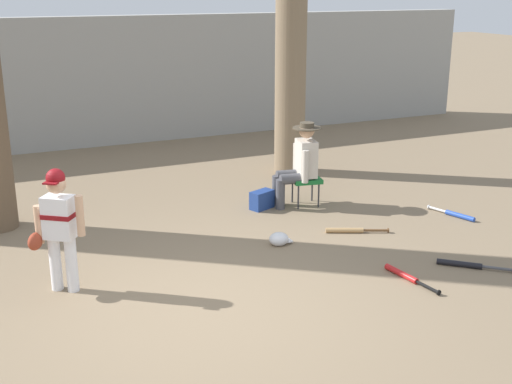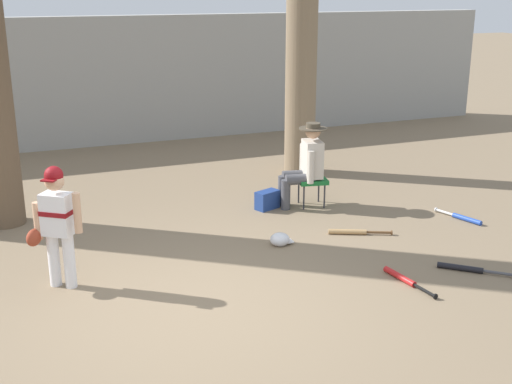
{
  "view_description": "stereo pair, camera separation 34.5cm",
  "coord_description": "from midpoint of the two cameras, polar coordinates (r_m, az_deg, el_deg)",
  "views": [
    {
      "loc": [
        -1.92,
        -5.54,
        3.03
      ],
      "look_at": [
        1.09,
        1.1,
        0.75
      ],
      "focal_mm": 46.7,
      "sensor_mm": 36.0,
      "label": 1
    },
    {
      "loc": [
        -1.6,
        -5.68,
        3.03
      ],
      "look_at": [
        1.09,
        1.1,
        0.75
      ],
      "focal_mm": 46.7,
      "sensor_mm": 36.0,
      "label": 2
    }
  ],
  "objects": [
    {
      "name": "tree_behind_spectator",
      "position": [
        10.95,
        4.8,
        10.45
      ],
      "size": [
        0.82,
        0.82,
        4.27
      ],
      "color": "#7F6B51",
      "rests_on": "ground"
    },
    {
      "name": "bat_blue_youth",
      "position": [
        9.41,
        18.34,
        -2.13
      ],
      "size": [
        0.27,
        0.71,
        0.07
      ],
      "color": "#2347AD",
      "rests_on": "ground"
    },
    {
      "name": "young_ballplayer",
      "position": [
        7.03,
        -15.41,
        -2.29
      ],
      "size": [
        0.6,
        0.39,
        1.31
      ],
      "color": "white",
      "rests_on": "ground"
    },
    {
      "name": "bat_wood_tan",
      "position": [
        8.55,
        9.41,
        -3.4
      ],
      "size": [
        0.76,
        0.39,
        0.07
      ],
      "color": "tan",
      "rests_on": "ground"
    },
    {
      "name": "bat_red_barrel",
      "position": [
        7.36,
        13.85,
        -7.23
      ],
      "size": [
        0.16,
        0.79,
        0.07
      ],
      "color": "red",
      "rests_on": "ground"
    },
    {
      "name": "batting_helmet_white",
      "position": [
        8.1,
        3.29,
        -4.09
      ],
      "size": [
        0.29,
        0.22,
        0.17
      ],
      "color": "silver",
      "rests_on": "ground"
    },
    {
      "name": "concrete_back_wall",
      "position": [
        13.28,
        -14.02,
        9.08
      ],
      "size": [
        18.0,
        0.36,
        2.47
      ],
      "primitive_type": "cube",
      "color": "#9E9E99",
      "rests_on": "ground"
    },
    {
      "name": "ground_plane",
      "position": [
        6.62,
        -3.83,
        -9.95
      ],
      "size": [
        60.0,
        60.0,
        0.0
      ],
      "primitive_type": "plane",
      "color": "#7F6B51"
    },
    {
      "name": "handbag_beside_stool",
      "position": [
        9.37,
        2.03,
        -0.69
      ],
      "size": [
        0.38,
        0.29,
        0.26
      ],
      "primitive_type": "cube",
      "rotation": [
        0.0,
        0.0,
        0.38
      ],
      "color": "navy",
      "rests_on": "ground"
    },
    {
      "name": "folding_stool",
      "position": [
        9.48,
        5.83,
        0.93
      ],
      "size": [
        0.47,
        0.47,
        0.41
      ],
      "color": "#196B2D",
      "rests_on": "ground"
    },
    {
      "name": "bat_black_composite",
      "position": [
        7.8,
        18.79,
        -6.24
      ],
      "size": [
        0.65,
        0.6,
        0.07
      ],
      "color": "black",
      "rests_on": "ground"
    },
    {
      "name": "seated_spectator",
      "position": [
        9.38,
        5.31,
        2.52
      ],
      "size": [
        0.68,
        0.54,
        1.2
      ],
      "color": "#47474C",
      "rests_on": "ground"
    }
  ]
}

